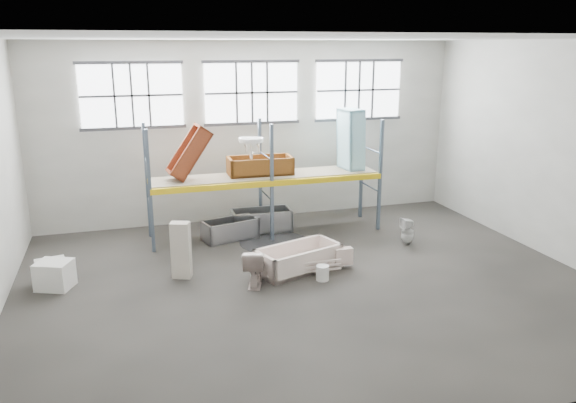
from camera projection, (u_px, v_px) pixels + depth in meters
name	position (u px, v px, depth m)	size (l,w,h in m)	color
floor	(309.00, 285.00, 11.98)	(12.00, 10.00, 0.10)	#48443E
ceiling	(311.00, 35.00, 10.61)	(12.00, 10.00, 0.10)	silver
wall_back	(251.00, 132.00, 15.95)	(12.00, 0.10, 5.00)	#A9A89D
wall_front	(450.00, 254.00, 6.64)	(12.00, 0.10, 5.00)	#BBB9AD
wall_right	(558.00, 152.00, 12.99)	(0.10, 10.00, 5.00)	#B3B1A5
window_left	(132.00, 96.00, 14.66)	(2.60, 0.04, 1.60)	white
window_mid	(252.00, 93.00, 15.55)	(2.60, 0.04, 1.60)	white
window_right	(359.00, 90.00, 16.45)	(2.60, 0.04, 1.60)	white
rack_upright_la	(150.00, 192.00, 13.40)	(0.08, 0.08, 3.00)	slate
rack_upright_lb	(147.00, 181.00, 14.50)	(0.08, 0.08, 3.00)	slate
rack_upright_ma	(272.00, 183.00, 14.24)	(0.08, 0.08, 3.00)	slate
rack_upright_mb	(260.00, 173.00, 15.34)	(0.08, 0.08, 3.00)	slate
rack_upright_ra	(380.00, 176.00, 15.08)	(0.08, 0.08, 3.00)	slate
rack_upright_rb	(362.00, 167.00, 16.18)	(0.08, 0.08, 3.00)	slate
rack_beam_front	(272.00, 183.00, 14.24)	(6.00, 0.10, 0.14)	yellow
rack_beam_back	(260.00, 173.00, 15.34)	(6.00, 0.10, 0.14)	yellow
shelf_deck	(266.00, 175.00, 14.77)	(5.90, 1.10, 0.03)	gray
wet_patch	(274.00, 242.00, 14.45)	(1.80, 1.80, 0.00)	black
bathtub_beige	(298.00, 258.00, 12.60)	(1.87, 0.88, 0.55)	#F4DBCE
cistern_spare	(343.00, 256.00, 12.72)	(0.41, 0.19, 0.39)	beige
sink_in_tub	(319.00, 264.00, 12.60)	(0.47, 0.47, 0.16)	beige
toilet_beige	(254.00, 267.00, 11.80)	(0.45, 0.79, 0.81)	beige
cistern_tall	(181.00, 250.00, 12.12)	(0.40, 0.26, 1.24)	beige
toilet_white	(407.00, 231.00, 14.20)	(0.31, 0.32, 0.69)	white
steel_tub_left	(230.00, 229.00, 14.65)	(1.40, 0.65, 0.51)	#B4B6BC
steel_tub_right	(261.00, 220.00, 15.29)	(1.60, 0.75, 0.59)	#B5B9BD
rust_tub_flat	(260.00, 166.00, 14.78)	(1.68, 0.79, 0.47)	brown
rust_tub_tilted	(189.00, 152.00, 14.06)	(1.41, 0.66, 0.40)	#96361A
sink_on_shelf	(251.00, 158.00, 14.42)	(0.63, 0.48, 0.56)	white
blue_tub_upright	(351.00, 140.00, 15.28)	(1.66, 0.78, 0.47)	#A0DDEB
bucket	(322.00, 273.00, 12.09)	(0.28, 0.28, 0.33)	white
carton_near	(55.00, 275.00, 11.67)	(0.67, 0.58, 0.58)	white
carton_far	(52.00, 272.00, 11.89)	(0.60, 0.60, 0.50)	silver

